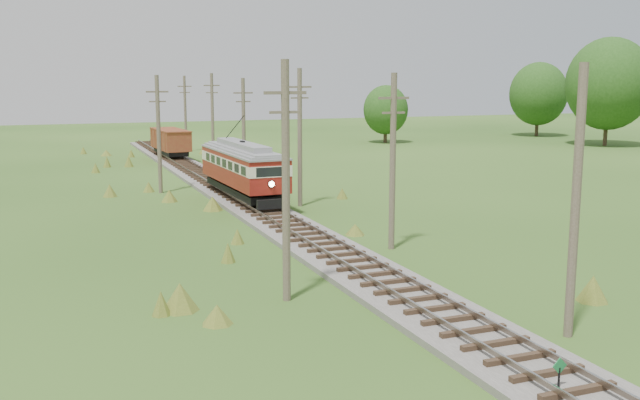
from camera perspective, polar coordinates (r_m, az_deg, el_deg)
name	(u,v)px	position (r m, az deg, el deg)	size (l,w,h in m)	color
railbed_main	(241,199)	(49.00, -6.31, 0.07)	(3.60, 96.00, 0.57)	#605B54
switch_marker	(559,374)	(20.29, 18.59, -13.03)	(0.45, 0.06, 1.08)	black
streetcar	(243,166)	(48.15, -6.20, 2.72)	(3.08, 11.89, 5.40)	black
gondola	(170,141)	(75.78, -11.88, 4.65)	(3.06, 8.06, 2.63)	black
gravel_pile	(254,168)	(62.82, -5.34, 2.60)	(3.77, 4.00, 1.37)	gray
utility_pole_r_1	(576,204)	(23.92, 19.78, -0.27)	(0.30, 0.30, 8.80)	brown
utility_pole_r_2	(393,160)	(34.74, 5.84, 3.21)	(1.60, 0.30, 8.60)	brown
utility_pole_r_3	(300,136)	(46.57, -1.62, 5.12)	(1.60, 0.30, 9.00)	brown
utility_pole_r_4	(244,128)	(58.90, -6.12, 5.72)	(1.60, 0.30, 8.40)	brown
utility_pole_r_5	(213,117)	(71.57, -8.60, 6.55)	(1.60, 0.30, 8.90)	brown
utility_pole_r_6	(185,113)	(84.25, -10.72, 6.87)	(1.60, 0.30, 8.70)	brown
utility_pole_l_a	(286,180)	(26.30, -2.75, 1.64)	(1.60, 0.30, 9.00)	brown
utility_pole_l_b	(159,133)	(53.43, -12.78, 5.25)	(1.60, 0.30, 8.60)	brown
tree_right_4	(609,84)	(97.07, 22.10, 8.61)	(10.50, 10.50, 13.53)	#38281C
tree_right_5	(538,94)	(110.52, 17.07, 8.12)	(8.40, 8.40, 10.82)	#38281C
tree_mid_b	(386,110)	(94.84, 5.28, 7.20)	(5.88, 5.88, 7.57)	#38281C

